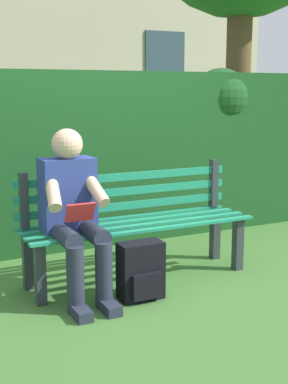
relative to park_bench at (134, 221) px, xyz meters
The scene contains 5 objects.
ground 0.45m from the park_bench, 90.00° to the left, with size 60.00×60.00×0.00m, color #3D6B2D.
park_bench is the anchor object (origin of this frame).
person_seated 0.60m from the park_bench, 17.63° to the left, with size 0.44×0.73×1.18m.
hedge_backdrop 1.24m from the park_bench, 98.45° to the right, with size 4.53×0.72×1.67m.
backpack 0.53m from the park_bench, 70.29° to the left, with size 0.31×0.24×0.41m.
Camera 1 is at (1.72, 3.57, 1.45)m, focal length 49.98 mm.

